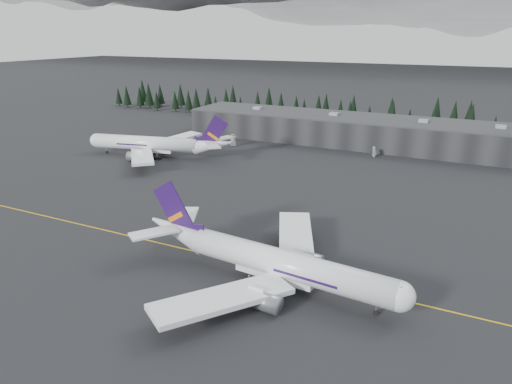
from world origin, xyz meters
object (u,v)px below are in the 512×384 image
at_px(terminal, 354,130).
at_px(gse_vehicle_b, 374,155).
at_px(gse_vehicle_a, 233,145).
at_px(jet_main, 265,259).
at_px(jet_parked, 158,144).

bearing_deg(terminal, gse_vehicle_b, -55.50).
relative_size(terminal, gse_vehicle_a, 27.93).
relative_size(gse_vehicle_a, gse_vehicle_b, 1.26).
relative_size(jet_main, gse_vehicle_b, 13.61).
relative_size(terminal, jet_parked, 2.55).
relative_size(jet_parked, gse_vehicle_a, 10.97).
xyz_separation_m(jet_main, gse_vehicle_b, (-1.06, 111.37, -4.36)).
bearing_deg(terminal, gse_vehicle_a, -148.07).
bearing_deg(gse_vehicle_a, jet_parked, -153.99).
relative_size(jet_main, gse_vehicle_a, 10.82).
bearing_deg(jet_parked, gse_vehicle_a, -136.22).
xyz_separation_m(terminal, jet_parked, (-67.64, -59.44, -1.02)).
distance_m(jet_parked, gse_vehicle_a, 35.71).
relative_size(terminal, gse_vehicle_b, 35.14).
height_order(jet_main, gse_vehicle_a, jet_main).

